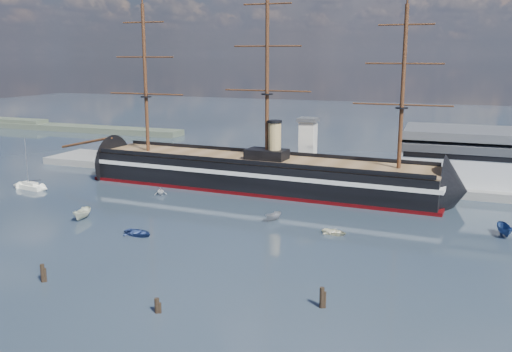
% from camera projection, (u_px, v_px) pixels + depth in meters
% --- Properties ---
extents(ground, '(600.00, 600.00, 0.00)m').
position_uv_depth(ground, '(251.00, 211.00, 123.11)').
color(ground, '#1B2732').
rests_on(ground, ground).
extents(quay, '(180.00, 18.00, 2.00)m').
position_uv_depth(quay, '(335.00, 181.00, 152.37)').
color(quay, slate).
rests_on(quay, ground).
extents(quay_tower, '(5.00, 5.00, 15.00)m').
position_uv_depth(quay_tower, '(308.00, 145.00, 150.09)').
color(quay_tower, silver).
rests_on(quay_tower, ground).
extents(shoreline, '(120.00, 10.00, 4.00)m').
position_uv_depth(shoreline, '(44.00, 126.00, 258.77)').
color(shoreline, '#3F4C38').
rests_on(shoreline, ground).
extents(warship, '(113.23, 20.23, 53.94)m').
position_uv_depth(warship, '(253.00, 173.00, 143.15)').
color(warship, black).
rests_on(warship, ground).
extents(sailboat, '(8.30, 3.74, 12.81)m').
position_uv_depth(sailboat, '(30.00, 186.00, 143.01)').
color(sailboat, white).
rests_on(sailboat, ground).
extents(motorboat_a, '(7.17, 3.64, 2.74)m').
position_uv_depth(motorboat_a, '(83.00, 219.00, 116.97)').
color(motorboat_a, beige).
rests_on(motorboat_a, ground).
extents(motorboat_b, '(2.00, 3.81, 1.69)m').
position_uv_depth(motorboat_b, '(138.00, 236.00, 106.42)').
color(motorboat_b, navy).
rests_on(motorboat_b, ground).
extents(motorboat_c, '(5.60, 3.59, 2.10)m').
position_uv_depth(motorboat_c, '(273.00, 221.00, 115.90)').
color(motorboat_c, gray).
rests_on(motorboat_c, ground).
extents(motorboat_d, '(5.75, 5.23, 2.00)m').
position_uv_depth(motorboat_d, '(161.00, 195.00, 137.38)').
color(motorboat_d, silver).
rests_on(motorboat_d, ground).
extents(motorboat_e, '(1.76, 3.17, 1.40)m').
position_uv_depth(motorboat_e, '(334.00, 234.00, 107.16)').
color(motorboat_e, '#F3EDC6').
rests_on(motorboat_e, ground).
extents(motorboat_f, '(7.28, 3.98, 2.76)m').
position_uv_depth(motorboat_f, '(504.00, 236.00, 106.23)').
color(motorboat_f, navy).
rests_on(motorboat_f, ground).
extents(piling_near_left, '(0.64, 0.64, 3.45)m').
position_uv_depth(piling_near_left, '(43.00, 282.00, 84.83)').
color(piling_near_left, black).
rests_on(piling_near_left, ground).
extents(piling_near_mid, '(0.64, 0.64, 2.73)m').
position_uv_depth(piling_near_mid, '(157.00, 313.00, 74.62)').
color(piling_near_mid, black).
rests_on(piling_near_mid, ground).
extents(piling_near_right, '(0.64, 0.64, 3.58)m').
position_uv_depth(piling_near_right, '(322.00, 308.00, 76.15)').
color(piling_near_right, black).
rests_on(piling_near_right, ground).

